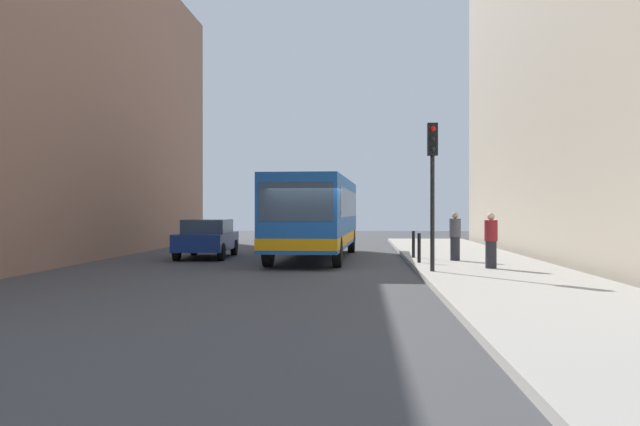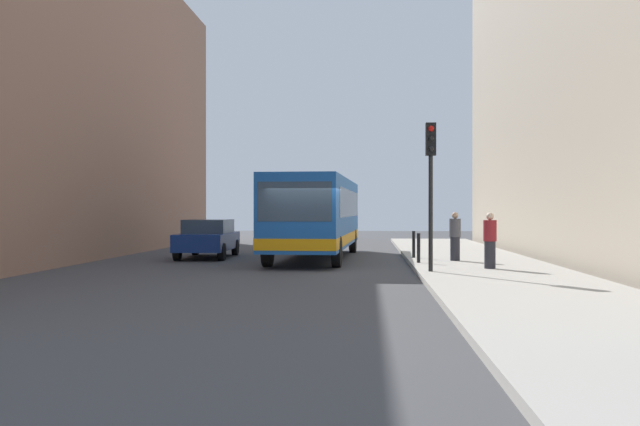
{
  "view_description": "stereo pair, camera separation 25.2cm",
  "coord_description": "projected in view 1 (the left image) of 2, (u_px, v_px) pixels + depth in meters",
  "views": [
    {
      "loc": [
        1.56,
        -21.11,
        1.84
      ],
      "look_at": [
        0.15,
        2.85,
        1.74
      ],
      "focal_mm": 38.51,
      "sensor_mm": 36.0,
      "label": 1
    },
    {
      "loc": [
        1.81,
        -21.09,
        1.84
      ],
      "look_at": [
        0.15,
        2.85,
        1.74
      ],
      "focal_mm": 38.51,
      "sensor_mm": 36.0,
      "label": 2
    }
  ],
  "objects": [
    {
      "name": "building_right",
      "position": [
        639.0,
        31.0,
        24.45
      ],
      "size": [
        7.0,
        32.0,
        16.51
      ],
      "primitive_type": "cube",
      "color": "#B2A38C",
      "rests_on": "ground"
    },
    {
      "name": "pedestrian_near_signal",
      "position": [
        491.0,
        241.0,
        19.91
      ],
      "size": [
        0.38,
        0.38,
        1.62
      ],
      "rotation": [
        0.0,
        0.0,
        6.1
      ],
      "color": "#26262D",
      "rests_on": "sidewalk"
    },
    {
      "name": "car_beside_bus",
      "position": [
        207.0,
        238.0,
        26.49
      ],
      "size": [
        1.96,
        4.45,
        1.48
      ],
      "rotation": [
        0.0,
        0.0,
        3.17
      ],
      "color": "navy",
      "rests_on": "ground"
    },
    {
      "name": "bollard_near",
      "position": [
        419.0,
        248.0,
        22.08
      ],
      "size": [
        0.11,
        0.11,
        0.95
      ],
      "primitive_type": "cylinder",
      "color": "black",
      "rests_on": "sidewalk"
    },
    {
      "name": "bollard_mid",
      "position": [
        413.0,
        244.0,
        24.43
      ],
      "size": [
        0.11,
        0.11,
        0.95
      ],
      "primitive_type": "cylinder",
      "color": "black",
      "rests_on": "sidewalk"
    },
    {
      "name": "ground_plane",
      "position": [
        310.0,
        270.0,
        21.17
      ],
      "size": [
        80.0,
        80.0,
        0.0
      ],
      "primitive_type": "plane",
      "color": "#424244"
    },
    {
      "name": "pedestrian_mid_sidewalk",
      "position": [
        455.0,
        236.0,
        23.01
      ],
      "size": [
        0.38,
        0.38,
        1.63
      ],
      "rotation": [
        0.0,
        0.0,
        5.79
      ],
      "color": "#26262D",
      "rests_on": "sidewalk"
    },
    {
      "name": "bus",
      "position": [
        316.0,
        213.0,
        26.12
      ],
      "size": [
        3.01,
        11.12,
        3.0
      ],
      "rotation": [
        0.0,
        0.0,
        3.1
      ],
      "color": "#19519E",
      "rests_on": "ground"
    },
    {
      "name": "sidewalk",
      "position": [
        487.0,
        268.0,
        20.85
      ],
      "size": [
        4.4,
        40.0,
        0.15
      ],
      "primitive_type": "cube",
      "color": "#ADA89E",
      "rests_on": "ground"
    },
    {
      "name": "building_left",
      "position": [
        14.0,
        86.0,
        25.81
      ],
      "size": [
        7.0,
        32.0,
        13.03
      ],
      "primitive_type": "cube",
      "color": "#936B56",
      "rests_on": "ground"
    },
    {
      "name": "traffic_light",
      "position": [
        432.0,
        168.0,
        18.94
      ],
      "size": [
        0.28,
        0.33,
        4.1
      ],
      "color": "black",
      "rests_on": "sidewalk"
    }
  ]
}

